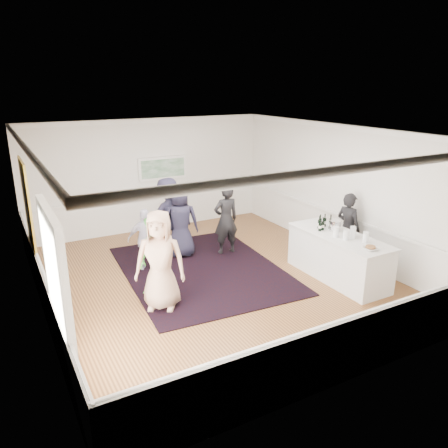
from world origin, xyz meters
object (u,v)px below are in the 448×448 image
guest_lilac (146,240)px  nut_bowl (371,248)px  bartender (348,228)px  guest_dark_a (169,216)px  guest_tan (160,260)px  guest_dark_b (226,220)px  serving_table (338,256)px  guest_green (156,260)px  ice_bucket (335,226)px  guest_navy (181,222)px

guest_lilac → nut_bowl: 4.84m
bartender → nut_bowl: (-0.87, -1.51, 0.18)m
guest_dark_a → guest_tan: bearing=61.6°
bartender → guest_dark_b: (-2.22, 1.92, 0.03)m
guest_dark_a → serving_table: bearing=125.5°
nut_bowl → bartender: bearing=59.9°
serving_table → guest_tan: size_ratio=1.28×
serving_table → guest_dark_b: guest_dark_b is taller
guest_green → guest_dark_a: 2.67m
serving_table → bartender: (0.79, 0.56, 0.35)m
guest_dark_a → guest_dark_b: (1.21, -0.78, -0.07)m
nut_bowl → guest_green: bearing=154.1°
bartender → ice_bucket: bartender is taller
serving_table → guest_tan: (-3.88, 0.61, 0.46)m
guest_green → guest_navy: (1.36, 1.96, 0.03)m
guest_dark_a → guest_dark_b: size_ratio=1.08×
guest_navy → guest_dark_a: bearing=-48.7°
guest_tan → guest_lilac: (0.36, 1.84, -0.24)m
serving_table → guest_dark_a: bearing=129.0°
ice_bucket → guest_green: bearing=171.0°
guest_tan → bartender: bearing=30.3°
serving_table → guest_lilac: guest_lilac is taller
serving_table → guest_green: (-3.86, 0.89, 0.36)m
guest_lilac → guest_dark_a: size_ratio=0.76×
guest_lilac → guest_navy: bearing=-130.1°
guest_lilac → ice_bucket: 4.23m
serving_table → nut_bowl: bearing=-95.1°
bartender → guest_green: guest_green is taller
guest_dark_a → nut_bowl: (2.56, -4.21, 0.08)m
guest_dark_a → nut_bowl: guest_dark_a is taller
guest_dark_a → bartender: bearing=138.3°
guest_tan → guest_dark_a: (1.23, 2.66, -0.01)m
ice_bucket → nut_bowl: ice_bucket is taller
ice_bucket → nut_bowl: bearing=-98.0°
bartender → guest_tan: bearing=80.4°
guest_green → guest_dark_a: guest_dark_a is taller
bartender → nut_bowl: size_ratio=6.45×
guest_tan → guest_dark_a: guest_tan is taller
guest_green → nut_bowl: size_ratio=6.52×
guest_lilac → guest_navy: 1.11m
guest_navy → ice_bucket: guest_navy is taller
serving_table → guest_lilac: size_ratio=1.70×
serving_table → guest_navy: size_ratio=1.38×
guest_lilac → nut_bowl: bearing=163.8°
guest_tan → ice_bucket: guest_tan is taller
guest_dark_a → nut_bowl: 4.93m
guest_lilac → serving_table: bearing=173.6°
guest_lilac → ice_bucket: (3.60, -2.18, 0.39)m
guest_lilac → guest_dark_b: 2.09m
guest_green → guest_navy: guest_navy is taller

